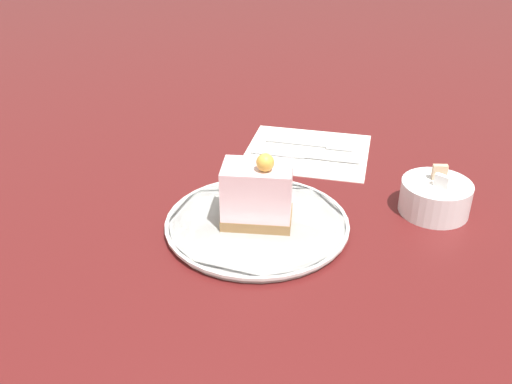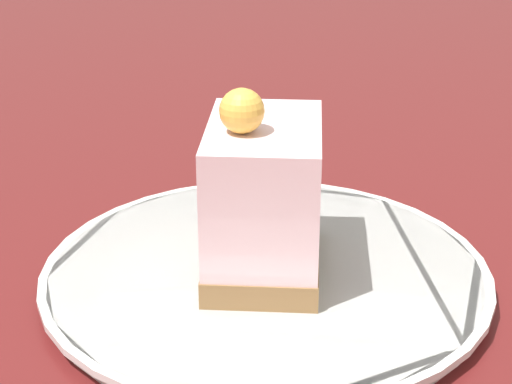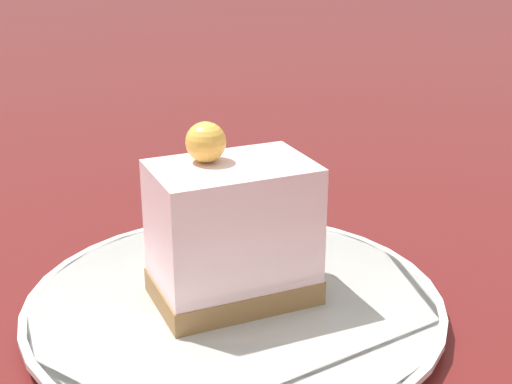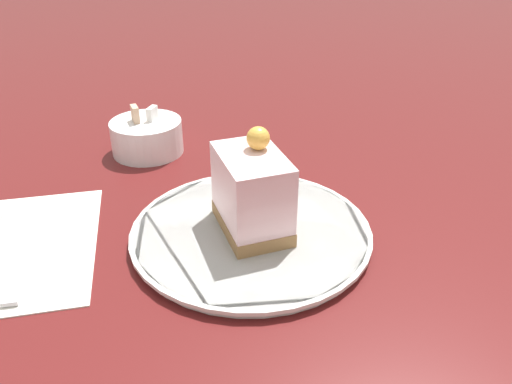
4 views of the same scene
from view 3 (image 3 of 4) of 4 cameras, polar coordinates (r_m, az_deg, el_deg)
name	(u,v)px [view 3 (image 3 of 4)]	position (r m, az deg, el deg)	size (l,w,h in m)	color
ground_plane	(221,352)	(0.40, -2.85, -12.68)	(4.00, 4.00, 0.00)	#5B1919
plate	(234,304)	(0.43, -1.74, -8.95)	(0.25, 0.25, 0.01)	silver
cake_slice	(232,231)	(0.41, -1.93, -3.14)	(0.08, 0.10, 0.11)	olive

